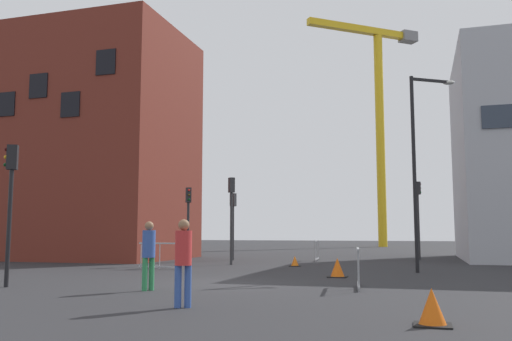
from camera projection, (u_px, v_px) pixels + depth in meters
ground at (221, 283)px, 16.37m from camera, size 160.00×160.00×0.00m
brick_building at (97, 146)px, 31.89m from camera, size 9.90×8.11×13.01m
construction_crane at (378, 105)px, 57.54m from camera, size 10.86×8.86×23.22m
streetlamp_tall at (419, 155)px, 21.02m from camera, size 1.70×1.10×7.52m
traffic_light_verge at (418, 208)px, 29.85m from camera, size 0.39×0.35×4.24m
traffic_light_median at (188, 212)px, 25.72m from camera, size 0.35×0.39×3.59m
traffic_light_island at (233, 215)px, 29.75m from camera, size 0.39×0.31×3.60m
traffic_light_corner at (231, 206)px, 25.72m from camera, size 0.36×0.37×4.06m
traffic_light_near at (10, 191)px, 15.43m from camera, size 0.39×0.35×3.97m
pedestrian_walking at (183, 256)px, 11.13m from camera, size 0.34×0.34×1.77m
pedestrian_waiting at (149, 250)px, 14.34m from camera, size 0.34×0.34×1.79m
safety_barrier_front at (358, 267)px, 14.79m from camera, size 0.28×1.89×1.08m
safety_barrier_mid_span at (160, 255)px, 22.52m from camera, size 1.94×0.15×1.08m
safety_barrier_rear at (317, 250)px, 28.87m from camera, size 0.28×2.24×1.08m
traffic_cone_on_verge at (295, 262)px, 24.30m from camera, size 0.46×0.46×0.46m
traffic_cone_by_barrier at (432, 308)px, 8.92m from camera, size 0.60×0.60×0.61m
traffic_cone_orange at (337, 268)px, 18.44m from camera, size 0.64×0.64×0.64m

